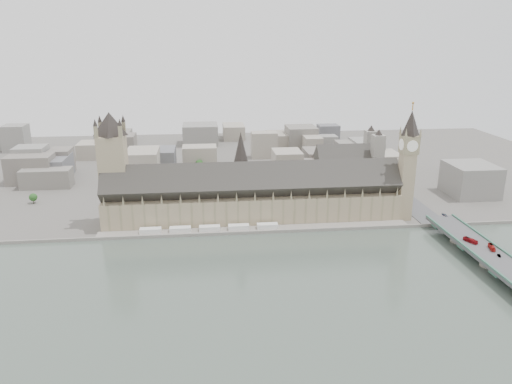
{
  "coord_description": "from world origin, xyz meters",
  "views": [
    {
      "loc": [
        -43.22,
        -407.57,
        161.82
      ],
      "look_at": [
        2.82,
        18.58,
        27.11
      ],
      "focal_mm": 35.0,
      "sensor_mm": 36.0,
      "label": 1
    }
  ],
  "objects": [
    {
      "name": "car_silver",
      "position": [
        165.82,
        -100.38,
        10.97
      ],
      "size": [
        2.62,
        4.64,
        1.45
      ],
      "primitive_type": "imported",
      "rotation": [
        0.0,
        0.0,
        -0.26
      ],
      "color": "gray",
      "rests_on": "westminster_bridge"
    },
    {
      "name": "ground",
      "position": [
        0.0,
        0.0,
        0.0
      ],
      "size": [
        900.0,
        900.0,
        0.0
      ],
      "primitive_type": "plane",
      "color": "#595651",
      "rests_on": "ground"
    },
    {
      "name": "river_thames",
      "position": [
        0.0,
        -165.0,
        0.0
      ],
      "size": [
        600.0,
        600.0,
        0.0
      ],
      "primitive_type": "plane",
      "color": "#48554C",
      "rests_on": "ground"
    },
    {
      "name": "westminster_abbey",
      "position": [
        110.92,
        95.0,
        25.08
      ],
      "size": [
        68.0,
        36.0,
        64.0
      ],
      "color": "gray",
      "rests_on": "ground"
    },
    {
      "name": "central_tower",
      "position": [
        -10.0,
        26.0,
        57.92
      ],
      "size": [
        13.0,
        13.0,
        48.0
      ],
      "color": "gray",
      "rests_on": "ground"
    },
    {
      "name": "park_trees",
      "position": [
        -10.0,
        60.0,
        7.5
      ],
      "size": [
        110.0,
        30.0,
        15.0
      ],
      "primitive_type": null,
      "color": "#1B4318",
      "rests_on": "ground"
    },
    {
      "name": "terrace_tents",
      "position": [
        -40.0,
        -7.0,
        4.0
      ],
      "size": [
        118.0,
        7.0,
        4.0
      ],
      "color": "white",
      "rests_on": "river_terrace"
    },
    {
      "name": "car_approach",
      "position": [
        166.49,
        -15.18,
        11.06
      ],
      "size": [
        4.33,
        6.06,
        1.63
      ],
      "primitive_type": "imported",
      "rotation": [
        0.0,
        0.0,
        0.41
      ],
      "color": "gray",
      "rests_on": "westminster_bridge"
    },
    {
      "name": "red_bus_south",
      "position": [
        167.29,
        -88.07,
        11.85
      ],
      "size": [
        5.71,
        11.75,
        3.19
      ],
      "primitive_type": "imported",
      "rotation": [
        0.0,
        0.0,
        -0.28
      ],
      "color": "#B01A16",
      "rests_on": "westminster_bridge"
    },
    {
      "name": "westminster_bridge",
      "position": [
        162.0,
        -87.5,
        5.12
      ],
      "size": [
        25.0,
        325.0,
        10.25
      ],
      "primitive_type": "cube",
      "color": "#474749",
      "rests_on": "ground"
    },
    {
      "name": "elizabeth_tower",
      "position": [
        138.0,
        8.0,
        58.09
      ],
      "size": [
        17.0,
        17.0,
        107.5
      ],
      "color": "#9D856A",
      "rests_on": "ground"
    },
    {
      "name": "palace_of_westminster",
      "position": [
        0.0,
        19.7,
        22.71
      ],
      "size": [
        265.0,
        40.73,
        55.44
      ],
      "color": "#9D856A",
      "rests_on": "ground"
    },
    {
      "name": "red_bus_north",
      "position": [
        158.32,
        -74.01,
        11.89
      ],
      "size": [
        7.3,
        11.89,
        3.28
      ],
      "primitive_type": "imported",
      "rotation": [
        0.0,
        0.0,
        0.42
      ],
      "color": "maroon",
      "rests_on": "westminster_bridge"
    },
    {
      "name": "river_terrace",
      "position": [
        0.0,
        -7.5,
        1.0
      ],
      "size": [
        270.0,
        15.0,
        2.0
      ],
      "primitive_type": "cube",
      "color": "gray",
      "rests_on": "ground"
    },
    {
      "name": "victoria_tower",
      "position": [
        -122.0,
        26.0,
        55.2
      ],
      "size": [
        30.0,
        30.0,
        100.0
      ],
      "color": "#9D856A",
      "rests_on": "ground"
    },
    {
      "name": "embankment_wall",
      "position": [
        0.0,
        -15.0,
        1.5
      ],
      "size": [
        600.0,
        1.5,
        3.0
      ],
      "primitive_type": "cube",
      "color": "gray",
      "rests_on": "ground"
    },
    {
      "name": "city_skyline_inland",
      "position": [
        0.0,
        245.0,
        19.0
      ],
      "size": [
        720.0,
        360.0,
        38.0
      ],
      "primitive_type": null,
      "color": "gray",
      "rests_on": "ground"
    }
  ]
}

